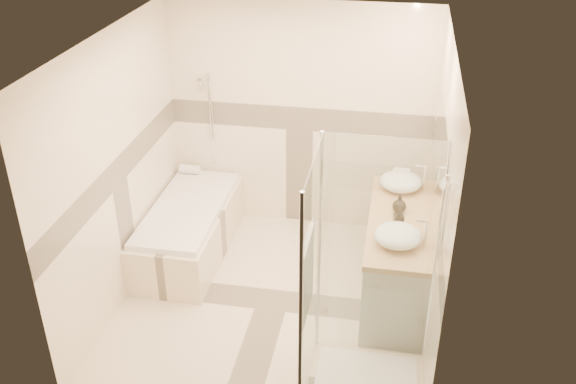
% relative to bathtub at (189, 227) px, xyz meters
% --- Properties ---
extents(room, '(2.82, 3.02, 2.52)m').
position_rel_bathtub_xyz_m(room, '(1.08, -0.64, 0.95)').
color(room, beige).
rests_on(room, ground).
extents(bathtub, '(0.75, 1.70, 0.56)m').
position_rel_bathtub_xyz_m(bathtub, '(0.00, 0.00, 0.00)').
color(bathtub, beige).
rests_on(bathtub, ground).
extents(vanity, '(0.58, 1.62, 0.85)m').
position_rel_bathtub_xyz_m(vanity, '(2.15, -0.35, 0.12)').
color(vanity, white).
rests_on(vanity, ground).
extents(shower_enclosure, '(0.96, 0.93, 2.04)m').
position_rel_bathtub_xyz_m(shower_enclosure, '(1.86, -1.62, 0.20)').
color(shower_enclosure, beige).
rests_on(shower_enclosure, ground).
extents(vessel_sink_near, '(0.41, 0.41, 0.16)m').
position_rel_bathtub_xyz_m(vessel_sink_near, '(2.13, 0.22, 0.62)').
color(vessel_sink_near, white).
rests_on(vessel_sink_near, vanity).
extents(vessel_sink_far, '(0.40, 0.40, 0.16)m').
position_rel_bathtub_xyz_m(vessel_sink_far, '(2.13, -0.77, 0.62)').
color(vessel_sink_far, white).
rests_on(vessel_sink_far, vanity).
extents(faucet_near, '(0.12, 0.03, 0.28)m').
position_rel_bathtub_xyz_m(faucet_near, '(2.35, 0.22, 0.71)').
color(faucet_near, silver).
rests_on(faucet_near, vanity).
extents(faucet_far, '(0.11, 0.03, 0.26)m').
position_rel_bathtub_xyz_m(faucet_far, '(2.35, -0.77, 0.69)').
color(faucet_far, silver).
rests_on(faucet_far, vanity).
extents(amenity_bottle_a, '(0.10, 0.10, 0.18)m').
position_rel_bathtub_xyz_m(amenity_bottle_a, '(2.13, -0.49, 0.63)').
color(amenity_bottle_a, black).
rests_on(amenity_bottle_a, vanity).
extents(amenity_bottle_b, '(0.17, 0.17, 0.17)m').
position_rel_bathtub_xyz_m(amenity_bottle_b, '(2.13, -0.23, 0.63)').
color(amenity_bottle_b, black).
rests_on(amenity_bottle_b, vanity).
extents(folded_towels, '(0.18, 0.28, 0.09)m').
position_rel_bathtub_xyz_m(folded_towels, '(2.13, 0.37, 0.59)').
color(folded_towels, white).
rests_on(folded_towels, vanity).
extents(rolled_towel, '(0.22, 0.10, 0.10)m').
position_rel_bathtub_xyz_m(rolled_towel, '(-0.20, 0.71, 0.30)').
color(rolled_towel, white).
rests_on(rolled_towel, bathtub).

